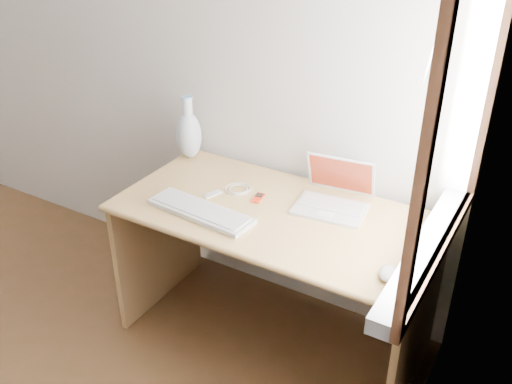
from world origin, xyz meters
The scene contains 10 objects.
back_wall centered at (0.00, 1.75, 1.30)m, with size 3.50×0.04×2.60m, color silver.
window centered at (1.72, 1.30, 1.28)m, with size 0.11×0.99×1.10m.
desk centered at (1.03, 1.46, 0.51)m, with size 1.35×0.67×0.71m.
laptop centered at (1.23, 1.54, 0.76)m, with size 0.32×0.28×0.20m.
external_keyboard centered at (0.77, 1.20, 0.72)m, with size 0.49×0.18×0.02m.
mouse centered at (1.59, 1.18, 0.73)m, with size 0.06×0.10×0.03m, color silver.
ipod centered at (0.92, 1.43, 0.71)m, with size 0.05×0.09×0.01m.
cable_coil centered at (0.80, 1.46, 0.71)m, with size 0.12×0.12×0.01m, color white.
remote centered at (0.73, 1.36, 0.71)m, with size 0.03×0.09×0.01m, color white.
vase centered at (0.41, 1.63, 0.84)m, with size 0.13×0.13×0.32m.
Camera 1 is at (2.01, -0.44, 1.95)m, focal length 40.00 mm.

